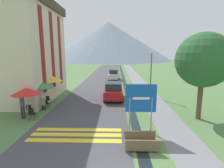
{
  "coord_description": "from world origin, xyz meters",
  "views": [
    {
      "loc": [
        -0.1,
        -5.99,
        4.93
      ],
      "look_at": [
        -0.51,
        10.0,
        1.96
      ],
      "focal_mm": 28.0,
      "sensor_mm": 36.0,
      "label": 1
    }
  ],
  "objects": [
    {
      "name": "cafe_chair_near_left",
      "position": [
        -6.96,
        7.02,
        0.51
      ],
      "size": [
        0.4,
        0.4,
        0.85
      ],
      "rotation": [
        0.0,
        0.0,
        0.04
      ],
      "color": "black",
      "rests_on": "ground_plane"
    },
    {
      "name": "mountain_distant",
      "position": [
        -5.19,
        99.44,
        11.04
      ],
      "size": [
        73.08,
        73.08,
        22.09
      ],
      "color": "slate",
      "rests_on": "ground_plane"
    },
    {
      "name": "cafe_chair_far_left",
      "position": [
        -6.59,
        9.77,
        0.51
      ],
      "size": [
        0.4,
        0.4,
        0.85
      ],
      "rotation": [
        0.0,
        0.0,
        0.02
      ],
      "color": "black",
      "rests_on": "ground_plane"
    },
    {
      "name": "ground_plane",
      "position": [
        0.0,
        20.0,
        0.0
      ],
      "size": [
        160.0,
        160.0,
        0.0
      ],
      "primitive_type": "plane",
      "color": "#517542"
    },
    {
      "name": "parked_car_near",
      "position": [
        -0.4,
        11.76,
        0.91
      ],
      "size": [
        1.96,
        3.86,
        1.82
      ],
      "color": "#A31919",
      "rests_on": "ground_plane"
    },
    {
      "name": "streetlamp",
      "position": [
        3.64,
        12.94,
        2.99
      ],
      "size": [
        0.28,
        0.28,
        5.03
      ],
      "color": "#515156",
      "rests_on": "ground_plane"
    },
    {
      "name": "person_standing_terrace",
      "position": [
        -7.06,
        6.24,
        1.08
      ],
      "size": [
        0.32,
        0.32,
        1.85
      ],
      "color": "#282833",
      "rests_on": "ground_plane"
    },
    {
      "name": "road_sign",
      "position": [
        1.37,
        4.1,
        1.96
      ],
      "size": [
        1.83,
        0.11,
        3.05
      ],
      "color": "#9E9EA3",
      "rests_on": "ground_plane"
    },
    {
      "name": "footpath",
      "position": [
        3.6,
        30.0,
        0.0
      ],
      "size": [
        2.2,
        60.0,
        0.01
      ],
      "color": "slate",
      "rests_on": "ground_plane"
    },
    {
      "name": "cafe_chair_far_right",
      "position": [
        -6.91,
        9.92,
        0.51
      ],
      "size": [
        0.4,
        0.4,
        0.85
      ],
      "rotation": [
        0.0,
        0.0,
        -0.29
      ],
      "color": "black",
      "rests_on": "ground_plane"
    },
    {
      "name": "cafe_chair_nearest",
      "position": [
        -6.24,
        5.9,
        0.51
      ],
      "size": [
        0.4,
        0.4,
        0.85
      ],
      "rotation": [
        0.0,
        0.0,
        0.39
      ],
      "color": "black",
      "rests_on": "ground_plane"
    },
    {
      "name": "parked_car_far",
      "position": [
        -0.62,
        24.81,
        0.91
      ],
      "size": [
        1.8,
        4.05,
        1.82
      ],
      "color": "silver",
      "rests_on": "ground_plane"
    },
    {
      "name": "cafe_chair_middle",
      "position": [
        -6.24,
        8.53,
        0.51
      ],
      "size": [
        0.4,
        0.4,
        0.85
      ],
      "rotation": [
        0.0,
        0.0,
        -0.15
      ],
      "color": "black",
      "rests_on": "ground_plane"
    },
    {
      "name": "footbridge",
      "position": [
        1.2,
        2.45,
        0.23
      ],
      "size": [
        1.7,
        1.1,
        0.65
      ],
      "color": "brown",
      "rests_on": "ground_plane"
    },
    {
      "name": "road",
      "position": [
        -2.5,
        30.0,
        0.0
      ],
      "size": [
        6.4,
        60.0,
        0.01
      ],
      "color": "#424247",
      "rests_on": "ground_plane"
    },
    {
      "name": "crosswalk_marking",
      "position": [
        -2.5,
        3.73,
        0.01
      ],
      "size": [
        5.44,
        1.84,
        0.01
      ],
      "color": "yellow",
      "rests_on": "ground_plane"
    },
    {
      "name": "cafe_umbrella_rear_yellow",
      "position": [
        -6.7,
        11.47,
        2.21
      ],
      "size": [
        2.14,
        2.14,
        2.48
      ],
      "color": "#B7B2A8",
      "rests_on": "ground_plane"
    },
    {
      "name": "drainage_channel",
      "position": [
        1.2,
        30.0,
        0.0
      ],
      "size": [
        0.6,
        60.0,
        0.0
      ],
      "color": "black",
      "rests_on": "ground_plane"
    },
    {
      "name": "hotel_building",
      "position": [
        -9.4,
        12.0,
        5.44
      ],
      "size": [
        5.94,
        9.37,
        10.03
      ],
      "color": "beige",
      "rests_on": "ground_plane"
    },
    {
      "name": "cafe_umbrella_middle_green",
      "position": [
        -6.78,
        8.99,
        2.04
      ],
      "size": [
        2.22,
        2.22,
        2.26
      ],
      "color": "#B7B2A8",
      "rests_on": "ground_plane"
    },
    {
      "name": "tree_by_path",
      "position": [
        6.0,
        6.52,
        4.33
      ],
      "size": [
        3.86,
        3.86,
        6.28
      ],
      "color": "brown",
      "rests_on": "ground_plane"
    },
    {
      "name": "cafe_umbrella_front_red",
      "position": [
        -6.78,
        6.44,
        2.06
      ],
      "size": [
        2.06,
        2.06,
        2.32
      ],
      "color": "#B7B2A8",
      "rests_on": "ground_plane"
    },
    {
      "name": "person_seated_near",
      "position": [
        -6.3,
        8.13,
        0.7
      ],
      "size": [
        0.32,
        0.32,
        1.27
      ],
      "color": "#282833",
      "rests_on": "ground_plane"
    }
  ]
}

